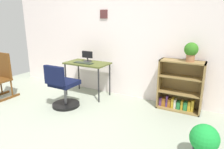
# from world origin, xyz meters

# --- Properties ---
(ground_plane) EXTENTS (6.24, 6.24, 0.00)m
(ground_plane) POSITION_xyz_m (0.00, 0.00, 0.00)
(ground_plane) COLOR #969E8B
(wall_back) EXTENTS (5.20, 0.12, 2.47)m
(wall_back) POSITION_xyz_m (-0.00, 2.15, 1.24)
(wall_back) COLOR silver
(wall_back) RESTS_ON ground_plane
(desk) EXTENTS (0.92, 0.53, 0.73)m
(desk) POSITION_xyz_m (-0.30, 1.72, 0.66)
(desk) COLOR #4C5324
(desk) RESTS_ON ground_plane
(monitor) EXTENTS (0.26, 0.18, 0.23)m
(monitor) POSITION_xyz_m (-0.35, 1.81, 0.84)
(monitor) COLOR #262628
(monitor) RESTS_ON desk
(keyboard) EXTENTS (0.42, 0.13, 0.02)m
(keyboard) POSITION_xyz_m (-0.32, 1.62, 0.74)
(keyboard) COLOR #2C3529
(keyboard) RESTS_ON desk
(office_chair) EXTENTS (0.52, 0.55, 0.84)m
(office_chair) POSITION_xyz_m (-0.34, 0.98, 0.36)
(office_chair) COLOR black
(office_chair) RESTS_ON ground_plane
(rocking_chair) EXTENTS (0.42, 0.64, 0.95)m
(rocking_chair) POSITION_xyz_m (-1.81, 0.75, 0.47)
(rocking_chair) COLOR #5D3514
(rocking_chair) RESTS_ON ground_plane
(bookshelf_low) EXTENTS (0.77, 0.30, 0.92)m
(bookshelf_low) POSITION_xyz_m (1.59, 1.96, 0.41)
(bookshelf_low) COLOR olive
(bookshelf_low) RESTS_ON ground_plane
(potted_plant_on_shelf) EXTENTS (0.23, 0.23, 0.33)m
(potted_plant_on_shelf) POSITION_xyz_m (1.71, 1.90, 1.11)
(potted_plant_on_shelf) COLOR #9E6642
(potted_plant_on_shelf) RESTS_ON bookshelf_low
(potted_plant_floor) EXTENTS (0.33, 0.33, 0.46)m
(potted_plant_floor) POSITION_xyz_m (2.12, 0.62, 0.25)
(potted_plant_floor) COLOR #474C51
(potted_plant_floor) RESTS_ON ground_plane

